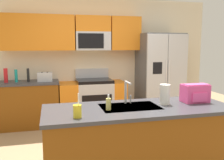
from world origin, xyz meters
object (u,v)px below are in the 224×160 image
at_px(bottle_teal, 16,76).
at_px(pepper_mill, 28,75).
at_px(range_oven, 93,101).
at_px(soap_dispenser, 108,104).
at_px(paper_towel_roll, 165,94).
at_px(toaster, 45,77).
at_px(backpack, 195,93).
at_px(refrigerator, 160,76).
at_px(bottle_red, 6,75).
at_px(sink_faucet, 127,90).
at_px(drink_cup_yellow, 77,111).

bearing_deg(bottle_teal, pepper_mill, 8.21).
xyz_separation_m(range_oven, soap_dispenser, (-0.23, -2.44, 0.53)).
relative_size(pepper_mill, paper_towel_roll, 1.07).
xyz_separation_m(toaster, paper_towel_roll, (1.44, -2.29, 0.03)).
xyz_separation_m(paper_towel_roll, backpack, (0.42, 0.01, -0.00)).
distance_m(toaster, backpack, 2.94).
relative_size(refrigerator, bottle_red, 6.84).
height_order(bottle_teal, backpack, bottle_teal).
distance_m(refrigerator, sink_faucet, 2.58).
xyz_separation_m(toaster, drink_cup_yellow, (0.35, -2.59, -0.03)).
distance_m(paper_towel_roll, backpack, 0.42).
height_order(paper_towel_roll, backpack, paper_towel_roll).
bearing_deg(refrigerator, range_oven, 177.21).
relative_size(bottle_teal, drink_cup_yellow, 1.00).
distance_m(sink_faucet, backpack, 0.87).
relative_size(range_oven, paper_towel_roll, 5.67).
bearing_deg(toaster, soap_dispenser, -73.31).
distance_m(bottle_red, drink_cup_yellow, 2.84).
bearing_deg(range_oven, drink_cup_yellow, -102.70).
height_order(sink_faucet, backpack, sink_faucet).
height_order(refrigerator, bottle_red, refrigerator).
distance_m(bottle_red, paper_towel_roll, 3.17).
distance_m(pepper_mill, sink_faucet, 2.57).
xyz_separation_m(sink_faucet, soap_dispenser, (-0.28, -0.23, -0.10)).
height_order(bottle_teal, paper_towel_roll, bottle_teal).
bearing_deg(sink_faucet, refrigerator, 56.27).
bearing_deg(toaster, backpack, -50.77).
bearing_deg(drink_cup_yellow, backpack, 11.81).
distance_m(refrigerator, pepper_mill, 2.74).
bearing_deg(bottle_red, pepper_mill, 2.20).
bearing_deg(refrigerator, pepper_mill, 178.55).
bearing_deg(range_oven, refrigerator, -2.79).
distance_m(pepper_mill, bottle_teal, 0.22).
height_order(range_oven, drink_cup_yellow, drink_cup_yellow).
relative_size(bottle_red, soap_dispenser, 1.59).
relative_size(bottle_teal, sink_faucet, 0.88).
relative_size(drink_cup_yellow, backpack, 0.77).
relative_size(refrigerator, toaster, 6.61).
bearing_deg(toaster, drink_cup_yellow, -82.25).
xyz_separation_m(range_oven, drink_cup_yellow, (-0.60, -2.64, 0.52)).
bearing_deg(sink_faucet, soap_dispenser, -140.95).
bearing_deg(bottle_teal, paper_towel_roll, -49.48).
distance_m(bottle_red, soap_dispenser, 2.82).
relative_size(bottle_teal, backpack, 0.77).
relative_size(range_oven, refrigerator, 0.74).
bearing_deg(pepper_mill, refrigerator, -1.45).
relative_size(sink_faucet, backpack, 0.88).
relative_size(refrigerator, drink_cup_yellow, 7.49).
relative_size(refrigerator, soap_dispenser, 10.88).
height_order(pepper_mill, soap_dispenser, pepper_mill).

